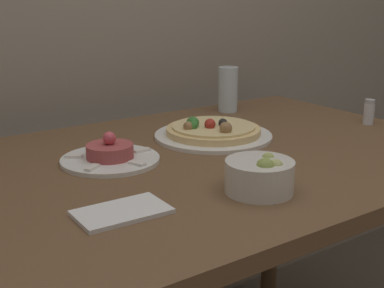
{
  "coord_description": "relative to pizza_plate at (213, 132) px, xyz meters",
  "views": [
    {
      "loc": [
        -0.68,
        -0.53,
        1.17
      ],
      "look_at": [
        -0.03,
        0.41,
        0.84
      ],
      "focal_mm": 50.0,
      "sensor_mm": 36.0,
      "label": 1
    }
  ],
  "objects": [
    {
      "name": "dining_table",
      "position": [
        -0.13,
        -0.11,
        -0.12
      ],
      "size": [
        1.33,
        0.86,
        0.8
      ],
      "color": "brown",
      "rests_on": "ground_plane"
    },
    {
      "name": "small_bowl",
      "position": [
        -0.16,
        -0.36,
        0.02
      ],
      "size": [
        0.13,
        0.13,
        0.08
      ],
      "color": "silver",
      "rests_on": "dining_table"
    },
    {
      "name": "tartare_plate",
      "position": [
        -0.31,
        -0.03,
        -0.0
      ],
      "size": [
        0.22,
        0.22,
        0.07
      ],
      "color": "white",
      "rests_on": "dining_table"
    },
    {
      "name": "drinking_glass",
      "position": [
        0.23,
        0.22,
        0.05
      ],
      "size": [
        0.06,
        0.06,
        0.14
      ],
      "color": "silver",
      "rests_on": "dining_table"
    },
    {
      "name": "napkin",
      "position": [
        -0.42,
        -0.3,
        -0.01
      ],
      "size": [
        0.16,
        0.1,
        0.01
      ],
      "color": "white",
      "rests_on": "dining_table"
    },
    {
      "name": "salt_shaker",
      "position": [
        0.45,
        -0.14,
        0.02
      ],
      "size": [
        0.03,
        0.03,
        0.07
      ],
      "color": "silver",
      "rests_on": "dining_table"
    },
    {
      "name": "pizza_plate",
      "position": [
        0.0,
        0.0,
        0.0
      ],
      "size": [
        0.31,
        0.31,
        0.06
      ],
      "color": "white",
      "rests_on": "dining_table"
    }
  ]
}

